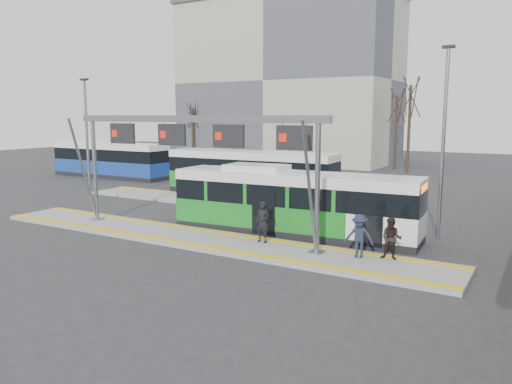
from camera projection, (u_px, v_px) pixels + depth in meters
The scene contains 18 objects.
ground at pixel (197, 240), 21.60m from camera, with size 120.00×120.00×0.00m, color #2D2D30.
platform_main at pixel (197, 238), 21.59m from camera, with size 22.00×3.00×0.15m, color gray.
platform_second at pixel (225, 202), 30.41m from camera, with size 20.00×3.00×0.15m, color gray.
tactile_main at pixel (197, 236), 21.58m from camera, with size 22.00×2.65×0.02m.
tactile_second at pixel (235, 198), 31.37m from camera, with size 20.00×0.35×0.02m.
gantry at pixel (192, 140), 21.34m from camera, with size 13.00×1.68×5.20m.
apartment_block at pixel (289, 81), 57.84m from camera, with size 24.50×12.50×18.40m.
hero_bus at pixel (293, 203), 22.51m from camera, with size 11.36×3.15×3.09m.
bg_bus_green at pixel (251, 173), 33.64m from camera, with size 11.92×3.10×2.95m.
bg_bus_blue at pixel (110, 160), 43.23m from camera, with size 11.40×2.63×2.97m.
passenger_a at pixel (263, 222), 20.49m from camera, with size 0.62×0.41×1.71m, color black.
passenger_b at pixel (391, 239), 18.06m from camera, with size 0.75×0.59×1.55m, color black.
passenger_c at pixel (359, 236), 18.30m from camera, with size 1.05×0.60×1.62m, color #1F2639.
tree_left at pixel (397, 106), 48.52m from camera, with size 1.40×1.40×8.21m.
tree_mid at pixel (410, 98), 45.50m from camera, with size 1.40×1.40×9.12m.
tree_far at pixel (192, 115), 57.58m from camera, with size 1.40×1.40×6.99m.
lamp_west at pixel (87, 139), 29.51m from camera, with size 0.50×0.25×7.46m.
lamp_east at pixel (443, 139), 21.16m from camera, with size 0.50×0.25×8.21m.
Camera 1 is at (12.97, -16.76, 5.36)m, focal length 35.00 mm.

